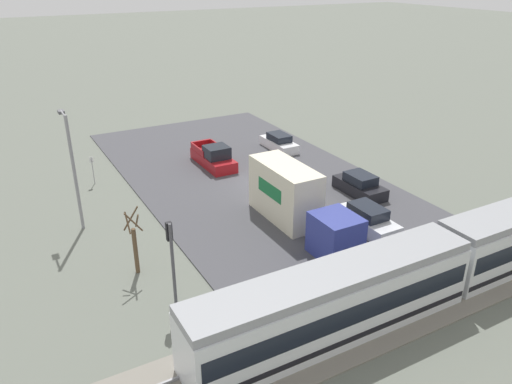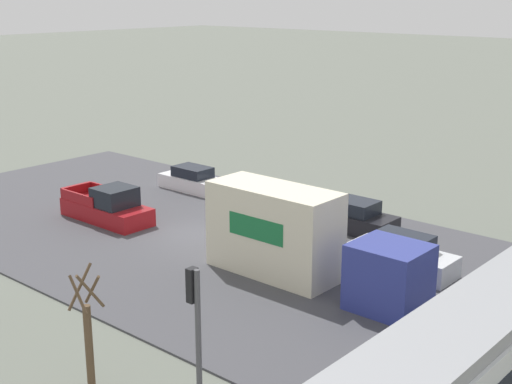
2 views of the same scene
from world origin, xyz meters
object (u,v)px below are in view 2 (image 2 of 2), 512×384
street_tree (88,335)px  sedan_car_0 (193,180)px  traffic_light_pole (196,325)px  sedan_car_1 (402,256)px  sedan_car_2 (354,218)px  pickup_truck (108,207)px  box_truck (299,241)px

street_tree → sedan_car_0: bearing=-142.1°
traffic_light_pole → sedan_car_0: bearing=-133.8°
sedan_car_1 → sedan_car_2: 5.49m
pickup_truck → sedan_car_1: pickup_truck is taller
box_truck → sedan_car_0: 14.93m
traffic_light_pole → sedan_car_1: bearing=-174.1°
box_truck → traffic_light_pole: size_ratio=2.11×
sedan_car_2 → traffic_light_pole: 17.74m
traffic_light_pole → pickup_truck: bearing=-120.4°
sedan_car_1 → street_tree: 14.46m
box_truck → street_tree: street_tree is taller
sedan_car_0 → sedan_car_1: sedan_car_1 is taller
sedan_car_0 → sedan_car_2: size_ratio=1.02×
pickup_truck → box_truck: bearing=90.7°
box_truck → street_tree: bearing=1.4°
traffic_light_pole → street_tree: bearing=-77.9°
sedan_car_1 → sedan_car_2: (-3.14, -4.50, -0.03)m
pickup_truck → street_tree: (10.35, 12.56, 0.96)m
pickup_truck → sedan_car_2: bearing=124.0°
box_truck → sedan_car_2: bearing=-164.7°
box_truck → sedan_car_1: 4.67m
sedan_car_2 → traffic_light_pole: traffic_light_pole is taller
pickup_truck → sedan_car_0: 7.05m
sedan_car_0 → traffic_light_pole: 24.00m
box_truck → sedan_car_2: (-6.87, -1.88, -1.08)m
sedan_car_1 → box_truck: bearing=-35.1°
sedan_car_0 → street_tree: 22.00m
sedan_car_1 → traffic_light_pole: (13.44, 1.39, 2.26)m
box_truck → traffic_light_pole: (9.71, 4.00, 1.21)m
sedan_car_0 → street_tree: size_ratio=1.12×
box_truck → street_tree: size_ratio=2.51×
sedan_car_0 → sedan_car_2: (-0.04, 11.35, 0.05)m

